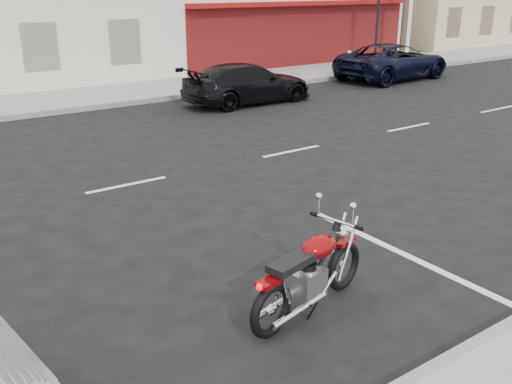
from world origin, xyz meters
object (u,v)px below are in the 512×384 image
motorcycle (345,255)px  car_far (248,83)px  traffic_light (380,9)px  suv_far (393,62)px  fire_hydrant (349,59)px

motorcycle → car_far: bearing=48.6°
traffic_light → suv_far: size_ratio=0.75×
fire_hydrant → car_far: size_ratio=0.17×
motorcycle → suv_far: suv_far is taller
traffic_light → car_far: size_ratio=0.88×
fire_hydrant → suv_far: bearing=-95.0°
fire_hydrant → suv_far: 2.72m
suv_far → car_far: size_ratio=1.16×
suv_far → motorcycle: bearing=125.8°
fire_hydrant → traffic_light: bearing=-6.4°
suv_far → fire_hydrant: bearing=-9.3°
traffic_light → car_far: traffic_light is taller
motorcycle → car_far: car_far is taller
traffic_light → car_far: bearing=-160.9°
traffic_light → motorcycle: size_ratio=1.92×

